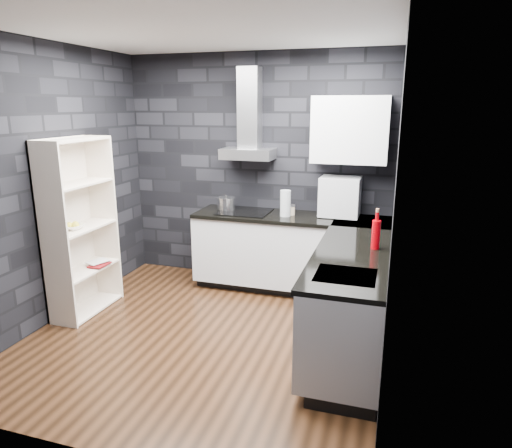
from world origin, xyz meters
The scene contains 28 objects.
ground centered at (0.00, 0.00, 0.00)m, with size 3.20×3.20×0.00m, color #3B2212.
ceiling centered at (0.00, 0.00, 2.70)m, with size 3.20×3.20×0.00m, color white.
wall_back centered at (0.00, 1.62, 1.35)m, with size 3.20×0.05×2.70m, color black.
wall_front centered at (0.00, -1.62, 1.35)m, with size 3.20×0.05×2.70m, color black.
wall_left centered at (-1.62, 0.00, 1.35)m, with size 0.05×3.20×2.70m, color black.
wall_right centered at (1.62, 0.00, 1.35)m, with size 0.05×3.20×2.70m, color black.
toekick_back centered at (0.50, 1.34, 0.05)m, with size 2.18×0.50×0.10m, color black.
toekick_right centered at (1.34, 0.10, 0.05)m, with size 0.50×1.78×0.10m, color black.
counter_back_cab centered at (0.50, 1.30, 0.48)m, with size 2.20×0.60×0.76m, color silver.
counter_right_cab centered at (1.30, 0.10, 0.48)m, with size 0.60×1.80×0.76m, color silver.
counter_back_top centered at (0.50, 1.29, 0.88)m, with size 2.20×0.62×0.04m, color black.
counter_right_top centered at (1.29, 0.10, 0.88)m, with size 0.62×1.80×0.04m, color black.
counter_corner_top centered at (1.30, 1.30, 0.88)m, with size 0.62×0.62×0.04m, color black.
hood_body centered at (-0.05, 1.43, 1.56)m, with size 0.60×0.34×0.12m, color #A1A2A6.
hood_chimney centered at (-0.05, 1.50, 2.07)m, with size 0.24×0.20×0.90m, color #A1A2A6.
upper_cabinet centered at (1.10, 1.43, 1.85)m, with size 0.80×0.35×0.70m, color silver.
cooktop centered at (-0.05, 1.30, 0.91)m, with size 0.58×0.50×0.01m, color black.
sink_rim centered at (1.30, -0.40, 0.89)m, with size 0.44×0.40×0.01m, color #A1A2A6.
pot centered at (-0.29, 1.34, 0.97)m, with size 0.21×0.21×0.13m, color silver.
glass_vase centered at (0.45, 1.25, 1.05)m, with size 0.12×0.12×0.29m, color silver.
storage_jar centered at (0.50, 1.33, 0.95)m, with size 0.08×0.08×0.10m, color beige.
utensil_crock centered at (0.82, 1.42, 0.96)m, with size 0.09×0.09×0.12m, color silver.
appliance_garage centered at (1.03, 1.41, 1.12)m, with size 0.43×0.34×0.43m, color silver.
red_bottle centered at (1.47, 0.31, 1.03)m, with size 0.07×0.07×0.25m, color #980007.
bookshelf centered at (-1.42, 0.14, 0.90)m, with size 0.34×0.80×1.80m, color silver.
fruit_bowl centered at (-1.42, 0.04, 0.94)m, with size 0.20×0.20×0.05m, color white.
book_red centered at (-1.40, 0.26, 0.57)m, with size 0.16×0.02×0.22m, color maroon.
book_second centered at (-1.43, 0.31, 0.59)m, with size 0.16×0.02×0.21m, color #B2B2B2.
Camera 1 is at (1.60, -3.59, 2.11)m, focal length 32.00 mm.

